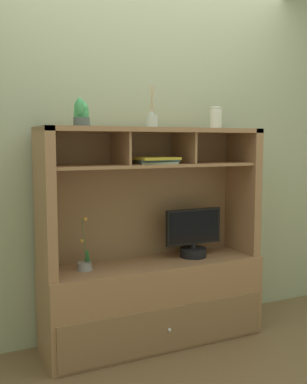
% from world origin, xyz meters
% --- Properties ---
extents(floor_plane, '(6.00, 6.00, 0.02)m').
position_xyz_m(floor_plane, '(0.00, 0.00, -0.01)').
color(floor_plane, brown).
rests_on(floor_plane, ground).
extents(back_wall, '(6.00, 0.02, 2.80)m').
position_xyz_m(back_wall, '(0.00, 0.25, 1.40)').
color(back_wall, '#9FA784').
rests_on(back_wall, ground).
extents(media_console, '(1.50, 0.47, 1.45)m').
position_xyz_m(media_console, '(0.00, 0.01, 0.44)').
color(media_console, '#996E49').
rests_on(media_console, ground).
extents(tv_monitor, '(0.42, 0.19, 0.34)m').
position_xyz_m(tv_monitor, '(0.31, -0.00, 0.70)').
color(tv_monitor, black).
rests_on(tv_monitor, media_console).
extents(potted_orchid, '(0.11, 0.11, 0.34)m').
position_xyz_m(potted_orchid, '(-0.48, 0.01, 0.59)').
color(potted_orchid, gray).
rests_on(potted_orchid, media_console).
extents(magazine_stack_left, '(0.29, 0.27, 0.04)m').
position_xyz_m(magazine_stack_left, '(-0.01, -0.04, 1.24)').
color(magazine_stack_left, gray).
rests_on(magazine_stack_left, media_console).
extents(diffuser_bottle, '(0.08, 0.08, 0.27)m').
position_xyz_m(diffuser_bottle, '(0.00, 0.03, 1.50)').
color(diffuser_bottle, '#B5C1B5').
rests_on(diffuser_bottle, media_console).
extents(potted_succulent, '(0.11, 0.12, 0.17)m').
position_xyz_m(potted_succulent, '(-0.49, -0.01, 1.53)').
color(potted_succulent, '#4A564F').
rests_on(potted_succulent, media_console).
extents(ceramic_vase, '(0.09, 0.09, 0.15)m').
position_xyz_m(ceramic_vase, '(0.49, 0.01, 1.53)').
color(ceramic_vase, silver).
rests_on(ceramic_vase, media_console).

